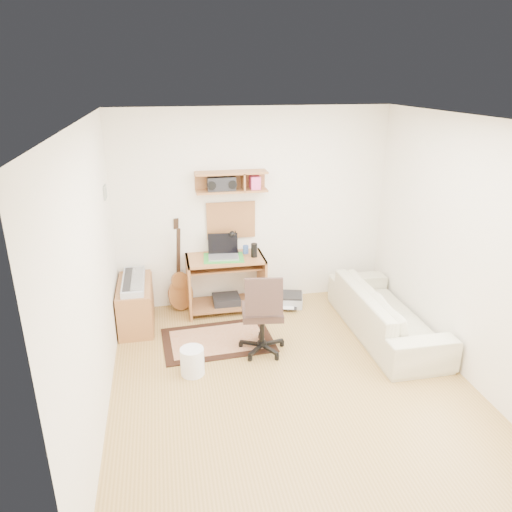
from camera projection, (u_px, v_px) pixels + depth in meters
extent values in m
cube|color=#B28A4A|center=(290.00, 381.00, 4.95)|extent=(3.60, 4.00, 0.01)
cube|color=white|center=(298.00, 119.00, 4.02)|extent=(3.60, 4.00, 0.01)
cube|color=white|center=(253.00, 209.00, 6.32)|extent=(3.60, 0.01, 2.60)
cube|color=white|center=(92.00, 279.00, 4.16)|extent=(0.01, 4.00, 2.60)
cube|color=white|center=(467.00, 251.00, 4.81)|extent=(0.01, 4.00, 2.60)
cube|color=#A76A3B|center=(231.00, 182.00, 6.01)|extent=(0.90, 0.25, 0.26)
cube|color=tan|center=(231.00, 220.00, 6.29)|extent=(0.64, 0.03, 0.49)
cube|color=#4C8CBF|center=(105.00, 192.00, 5.39)|extent=(0.02, 0.20, 0.15)
cylinder|color=black|center=(254.00, 250.00, 6.17)|extent=(0.08, 0.08, 0.18)
cylinder|color=#375BA7|center=(246.00, 249.00, 6.31)|extent=(0.08, 0.08, 0.11)
cube|color=black|center=(221.00, 184.00, 5.99)|extent=(0.35, 0.16, 0.18)
cube|color=beige|center=(218.00, 340.00, 5.70)|extent=(1.32, 0.92, 0.02)
cube|color=#A76A3B|center=(136.00, 304.00, 5.98)|extent=(0.40, 0.90, 0.55)
cube|color=#B2B5BA|center=(133.00, 281.00, 5.87)|extent=(0.26, 0.84, 0.07)
cylinder|color=white|center=(192.00, 361.00, 5.02)|extent=(0.26, 0.26, 0.30)
cube|color=#A5A8AA|center=(288.00, 299.00, 6.56)|extent=(0.47, 0.41, 0.15)
imported|color=beige|center=(387.00, 305.00, 5.73)|extent=(0.57, 1.96, 0.77)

